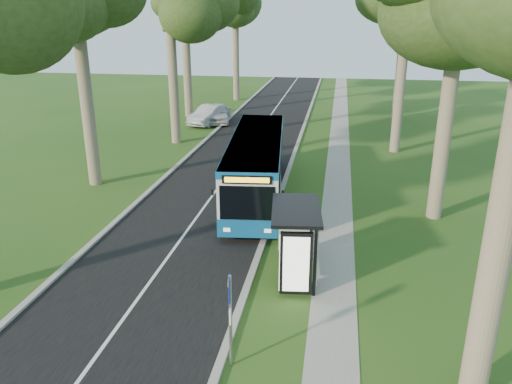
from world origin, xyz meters
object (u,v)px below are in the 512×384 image
bus (256,166)px  car_silver (209,115)px  bus_stop_sign (230,311)px  bus_shelter (299,234)px  litter_bin (303,243)px  car_white (217,113)px

bus → car_silver: size_ratio=2.49×
bus → bus_stop_sign: (1.50, -13.31, 0.06)m
bus_shelter → car_silver: bus_shelter is taller
bus → litter_bin: bearing=-71.1°
bus_shelter → litter_bin: bearing=82.9°
car_silver → litter_bin: bearing=-51.6°
bus_shelter → litter_bin: 2.60m
bus → litter_bin: bus is taller
bus_shelter → car_silver: (-9.91, 25.97, -1.08)m
bus_stop_sign → bus: bearing=89.2°
car_white → bus_shelter: bearing=-84.6°
bus_shelter → bus: bearing=102.4°
bus_stop_sign → car_white: size_ratio=0.57×
bus_stop_sign → car_white: bearing=97.0°
bus_stop_sign → litter_bin: 7.17m
bus_shelter → car_silver: bearing=104.7°
car_silver → bus_shelter: bearing=-53.4°
bus → car_white: 19.33m
bus_stop_sign → litter_bin: bus_stop_sign is taller
car_white → car_silver: 0.97m
car_white → car_silver: bearing=-137.4°
bus_stop_sign → bus_shelter: size_ratio=0.84×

